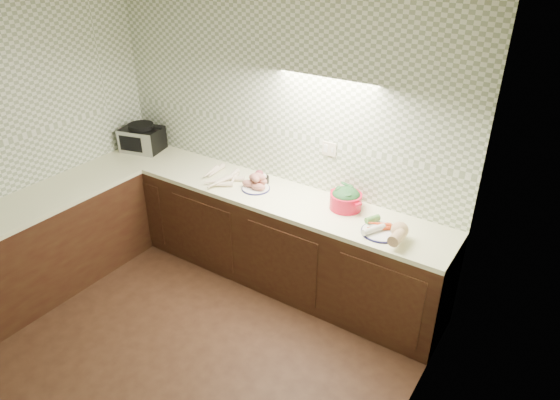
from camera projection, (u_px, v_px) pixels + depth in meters
The scene contains 8 objects.
room at pixel (115, 178), 3.08m from camera, with size 3.60×3.60×2.60m.
counter at pixel (145, 249), 4.48m from camera, with size 3.60×3.60×0.90m.
toaster_oven at pixel (142, 138), 5.27m from camera, with size 0.47×0.40×0.29m.
parsnip_pile at pixel (219, 178), 4.66m from camera, with size 0.44×0.45×0.08m.
sweet_potato_plate at pixel (256, 183), 4.51m from camera, with size 0.26×0.26×0.16m.
onion_bowl at pixel (260, 178), 4.63m from camera, with size 0.16×0.16×0.12m.
dutch_oven at pixel (346, 199), 4.18m from camera, with size 0.35×0.35×0.19m.
veg_plate at pixel (390, 230), 3.82m from camera, with size 0.41×0.32×0.14m.
Camera 1 is at (2.38, -1.75, 2.98)m, focal length 32.00 mm.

